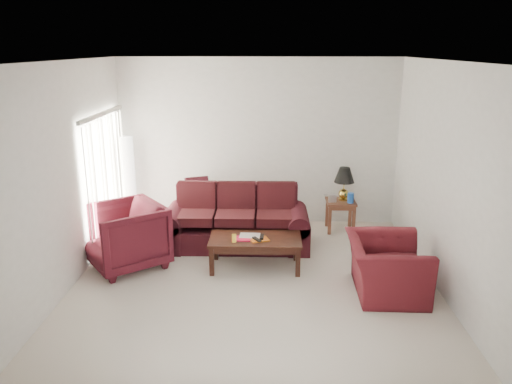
# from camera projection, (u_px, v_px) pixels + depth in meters

# --- Properties ---
(floor) EXTENTS (5.00, 5.00, 0.00)m
(floor) POSITION_uv_depth(u_px,v_px,m) (254.00, 280.00, 7.03)
(floor) COLOR beige
(floor) RESTS_ON ground
(blinds) EXTENTS (0.10, 2.00, 2.16)m
(blinds) POSITION_uv_depth(u_px,v_px,m) (107.00, 181.00, 8.03)
(blinds) COLOR silver
(blinds) RESTS_ON ground
(sofa) EXTENTS (2.42, 1.16, 0.97)m
(sofa) POSITION_uv_depth(u_px,v_px,m) (236.00, 218.00, 8.11)
(sofa) COLOR black
(sofa) RESTS_ON ground
(throw_pillow) EXTENTS (0.45, 0.33, 0.42)m
(throw_pillow) POSITION_uv_depth(u_px,v_px,m) (197.00, 188.00, 8.90)
(throw_pillow) COLOR black
(throw_pillow) RESTS_ON sofa
(end_table) EXTENTS (0.55, 0.55, 0.55)m
(end_table) POSITION_uv_depth(u_px,v_px,m) (340.00, 215.00, 8.87)
(end_table) COLOR #53291C
(end_table) RESTS_ON ground
(table_lamp) EXTENTS (0.44, 0.44, 0.59)m
(table_lamp) POSITION_uv_depth(u_px,v_px,m) (344.00, 184.00, 8.75)
(table_lamp) COLOR gold
(table_lamp) RESTS_ON end_table
(clock) EXTENTS (0.14, 0.07, 0.14)m
(clock) POSITION_uv_depth(u_px,v_px,m) (332.00, 198.00, 8.69)
(clock) COLOR silver
(clock) RESTS_ON end_table
(blue_canister) EXTENTS (0.12, 0.12, 0.18)m
(blue_canister) POSITION_uv_depth(u_px,v_px,m) (351.00, 198.00, 8.64)
(blue_canister) COLOR #1A50AA
(blue_canister) RESTS_ON end_table
(picture_frame) EXTENTS (0.19, 0.20, 0.05)m
(picture_frame) POSITION_uv_depth(u_px,v_px,m) (329.00, 194.00, 8.90)
(picture_frame) COLOR silver
(picture_frame) RESTS_ON end_table
(floor_lamp) EXTENTS (0.36, 0.36, 1.68)m
(floor_lamp) POSITION_uv_depth(u_px,v_px,m) (129.00, 182.00, 8.92)
(floor_lamp) COLOR silver
(floor_lamp) RESTS_ON ground
(armchair_left) EXTENTS (1.47, 1.46, 0.97)m
(armchair_left) POSITION_uv_depth(u_px,v_px,m) (125.00, 236.00, 7.35)
(armchair_left) COLOR #3F0E17
(armchair_left) RESTS_ON ground
(armchair_right) EXTENTS (1.02, 1.16, 0.74)m
(armchair_right) POSITION_uv_depth(u_px,v_px,m) (386.00, 267.00, 6.58)
(armchair_right) COLOR #471016
(armchair_right) RESTS_ON ground
(coffee_table) EXTENTS (1.50, 1.15, 0.47)m
(coffee_table) POSITION_uv_depth(u_px,v_px,m) (255.00, 253.00, 7.37)
(coffee_table) COLOR black
(coffee_table) RESTS_ON ground
(magazine_red) EXTENTS (0.27, 0.21, 0.02)m
(magazine_red) POSITION_uv_depth(u_px,v_px,m) (241.00, 239.00, 7.26)
(magazine_red) COLOR red
(magazine_red) RESTS_ON coffee_table
(magazine_white) EXTENTS (0.31, 0.24, 0.02)m
(magazine_white) POSITION_uv_depth(u_px,v_px,m) (250.00, 236.00, 7.36)
(magazine_white) COLOR beige
(magazine_white) RESTS_ON coffee_table
(magazine_orange) EXTENTS (0.32, 0.28, 0.02)m
(magazine_orange) POSITION_uv_depth(u_px,v_px,m) (259.00, 239.00, 7.23)
(magazine_orange) COLOR #BD5C16
(magazine_orange) RESTS_ON coffee_table
(remote_a) EXTENTS (0.14, 0.18, 0.02)m
(remote_a) POSITION_uv_depth(u_px,v_px,m) (257.00, 239.00, 7.18)
(remote_a) COLOR black
(remote_a) RESTS_ON coffee_table
(remote_b) EXTENTS (0.06, 0.19, 0.02)m
(remote_b) POSITION_uv_depth(u_px,v_px,m) (262.00, 237.00, 7.28)
(remote_b) COLOR black
(remote_b) RESTS_ON coffee_table
(yellow_glass) EXTENTS (0.09, 0.09, 0.12)m
(yellow_glass) POSITION_uv_depth(u_px,v_px,m) (234.00, 238.00, 7.14)
(yellow_glass) COLOR yellow
(yellow_glass) RESTS_ON coffee_table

